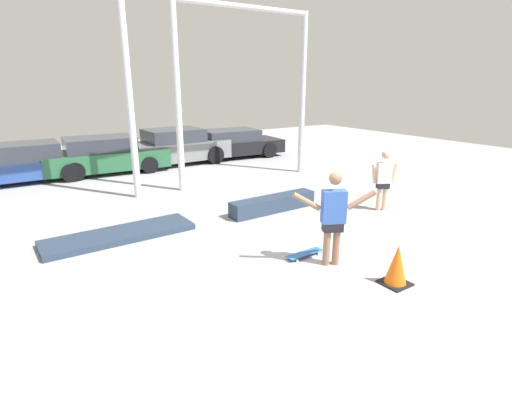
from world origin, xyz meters
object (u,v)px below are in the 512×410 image
skateboard (305,254)px  parked_car_black (232,144)px  manual_pad (120,235)px  skateboarder (333,215)px  parked_car_grey (177,147)px  parked_car_green (105,155)px  grind_box (273,204)px  bystander (384,178)px  parked_car_blue (26,163)px  traffic_cone (397,265)px

skateboard → parked_car_black: parked_car_black is taller
skateboard → manual_pad: (-2.77, 3.04, 0.00)m
skateboarder → parked_car_grey: size_ratio=0.44×
parked_car_green → grind_box: bearing=-67.3°
grind_box → skateboarder: bearing=-107.0°
manual_pad → bystander: bearing=-16.5°
grind_box → parked_car_blue: parked_car_blue is taller
skateboarder → parked_car_black: (4.06, 10.56, -0.39)m
skateboard → traffic_cone: traffic_cone is taller
parked_car_green → parked_car_black: (5.58, 0.10, -0.04)m
skateboard → parked_car_green: size_ratio=0.19×
grind_box → skateboard: bearing=-113.6°
parked_car_blue → traffic_cone: 12.56m
skateboard → parked_car_grey: bearing=79.3°
skateboard → grind_box: 2.92m
manual_pad → parked_car_blue: 7.09m
skateboard → parked_car_green: parked_car_green is taller
skateboard → grind_box: size_ratio=0.33×
parked_car_black → bystander: bystander is taller
skateboard → bystander: (3.64, 1.14, 0.82)m
manual_pad → parked_car_green: bearing=78.3°
parked_car_grey → bystander: bystander is taller
skateboard → parked_car_blue: size_ratio=0.19×
skateboard → parked_car_grey: (1.57, 10.00, 0.64)m
skateboarder → parked_car_grey: bearing=110.4°
manual_pad → bystander: (6.41, -1.89, 0.81)m
grind_box → traffic_cone: traffic_cone is taller
parked_car_green → bystander: bystander is taller
manual_pad → parked_car_blue: (-1.16, 6.98, 0.57)m
bystander → skateboarder: bearing=55.0°
parked_car_black → skateboarder: bearing=-105.7°
traffic_cone → skateboard: bearing=108.3°
skateboarder → skateboard: (-0.18, 0.54, -0.93)m
grind_box → manual_pad: (-3.94, 0.37, -0.14)m
skateboard → manual_pad: manual_pad is taller
skateboarder → parked_car_blue: (-4.12, 10.55, -0.36)m
skateboarder → parked_car_grey: (1.39, 10.54, -0.29)m
bystander → traffic_cone: size_ratio=2.22×
grind_box → parked_car_black: parked_car_black is taller
skateboarder → skateboard: bearing=136.7°
bystander → traffic_cone: bystander is taller
parked_car_black → bystander: 8.91m
grind_box → bystander: size_ratio=1.57×
manual_pad → parked_car_blue: size_ratio=0.75×
grind_box → bystander: 2.98m
bystander → parked_car_grey: bearing=-47.8°
skateboard → parked_car_black: 10.90m
skateboard → parked_car_green: 10.03m
parked_car_blue → parked_car_black: 8.17m
manual_pad → parked_car_green: (1.43, 6.89, 0.58)m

